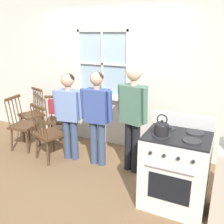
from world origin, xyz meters
The scene contains 13 objects.
ground_plane centered at (0.00, 0.00, 0.00)m, with size 16.00×16.00×0.00m, color brown.
wall_back centered at (0.01, 1.40, 1.34)m, with size 6.40×0.16×2.70m.
chair_by_window centered at (-0.93, 0.98, 0.44)m, with size 0.56×0.55×0.97m.
chair_near_wall centered at (-1.35, 0.49, 0.44)m, with size 0.46×0.47×0.97m.
chair_center_cluster centered at (-0.66, 0.36, 0.44)m, with size 0.53×0.51×0.97m.
chair_near_stove centered at (-1.63, 1.05, 0.44)m, with size 0.53×0.52×0.97m.
person_elderly_left centered at (-0.34, 0.53, 0.87)m, with size 0.52×0.27×1.45m.
person_teen_center centered at (0.16, 0.56, 0.90)m, with size 0.52×0.23×1.50m.
person_adult_right centered at (0.73, 0.61, 0.99)m, with size 0.51×0.29×1.62m.
stove centered at (1.48, 0.12, 0.47)m, with size 0.75×0.68×1.08m.
kettle centered at (1.31, -0.01, 1.02)m, with size 0.21×0.17×0.25m.
potted_plant centered at (-0.20, 1.31, 1.00)m, with size 0.14×0.14×0.27m.
handbag centered at (-0.82, 0.78, 0.80)m, with size 0.24×0.25×0.31m.
Camera 1 is at (1.93, -2.62, 2.05)m, focal length 40.00 mm.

